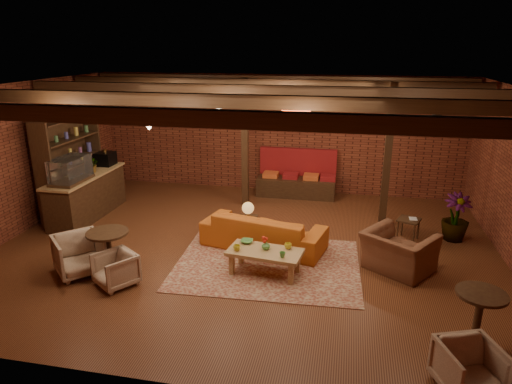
% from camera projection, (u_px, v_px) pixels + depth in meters
% --- Properties ---
extents(floor, '(10.00, 10.00, 0.00)m').
position_uv_depth(floor, '(246.00, 248.00, 9.31)').
color(floor, '#37180D').
rests_on(floor, ground).
extents(ceiling, '(10.00, 8.00, 0.02)m').
position_uv_depth(ceiling, '(245.00, 88.00, 8.32)').
color(ceiling, black).
rests_on(ceiling, wall_back).
extents(wall_back, '(10.00, 0.02, 3.20)m').
position_uv_depth(wall_back, '(278.00, 134.00, 12.54)').
color(wall_back, maroon).
rests_on(wall_back, ground).
extents(wall_front, '(10.00, 0.02, 3.20)m').
position_uv_depth(wall_front, '(165.00, 267.00, 5.09)').
color(wall_front, maroon).
rests_on(wall_front, ground).
extents(wall_left, '(0.02, 8.00, 3.20)m').
position_uv_depth(wall_left, '(18.00, 160.00, 9.77)').
color(wall_left, maroon).
rests_on(wall_left, ground).
extents(ceiling_beams, '(9.80, 6.40, 0.22)m').
position_uv_depth(ceiling_beams, '(245.00, 95.00, 8.35)').
color(ceiling_beams, black).
rests_on(ceiling_beams, ceiling).
extents(ceiling_pipe, '(9.60, 0.12, 0.12)m').
position_uv_depth(ceiling_pipe, '(261.00, 98.00, 9.91)').
color(ceiling_pipe, black).
rests_on(ceiling_pipe, ceiling).
extents(post_left, '(0.16, 0.16, 3.20)m').
position_uv_depth(post_left, '(245.00, 144.00, 11.35)').
color(post_left, black).
rests_on(post_left, ground).
extents(post_right, '(0.16, 0.16, 3.20)m').
position_uv_depth(post_right, '(388.00, 156.00, 10.14)').
color(post_right, black).
rests_on(post_right, ground).
extents(service_counter, '(0.80, 2.50, 1.60)m').
position_uv_depth(service_counter, '(86.00, 184.00, 10.78)').
color(service_counter, black).
rests_on(service_counter, ground).
extents(plant_counter, '(0.35, 0.39, 0.30)m').
position_uv_depth(plant_counter, '(92.00, 165.00, 10.81)').
color(plant_counter, '#337F33').
rests_on(plant_counter, service_counter).
extents(shelving_hutch, '(0.52, 2.00, 2.40)m').
position_uv_depth(shelving_hutch, '(71.00, 166.00, 10.82)').
color(shelving_hutch, black).
rests_on(shelving_hutch, ground).
extents(banquette, '(2.10, 0.70, 1.00)m').
position_uv_depth(banquette, '(296.00, 178.00, 12.35)').
color(banquette, maroon).
rests_on(banquette, ground).
extents(service_sign, '(0.86, 0.06, 0.30)m').
position_uv_depth(service_sign, '(296.00, 112.00, 11.35)').
color(service_sign, '#FF4119').
rests_on(service_sign, ceiling).
extents(ceiling_spotlights, '(6.40, 4.40, 0.28)m').
position_uv_depth(ceiling_spotlights, '(245.00, 107.00, 8.42)').
color(ceiling_spotlights, black).
rests_on(ceiling_spotlights, ceiling).
extents(rug, '(3.53, 2.77, 0.01)m').
position_uv_depth(rug, '(267.00, 264.00, 8.61)').
color(rug, maroon).
rests_on(rug, floor).
extents(sofa, '(2.62, 1.48, 0.72)m').
position_uv_depth(sofa, '(264.00, 231.00, 9.24)').
color(sofa, '#AB5017').
rests_on(sofa, floor).
extents(coffee_table, '(1.39, 0.82, 0.70)m').
position_uv_depth(coffee_table, '(264.00, 253.00, 8.17)').
color(coffee_table, olive).
rests_on(coffee_table, floor).
extents(side_table_lamp, '(0.40, 0.40, 0.81)m').
position_uv_depth(side_table_lamp, '(248.00, 211.00, 9.61)').
color(side_table_lamp, black).
rests_on(side_table_lamp, floor).
extents(round_table_left, '(0.75, 0.75, 0.78)m').
position_uv_depth(round_table_left, '(108.00, 245.00, 8.21)').
color(round_table_left, black).
rests_on(round_table_left, floor).
extents(armchair_a, '(1.08, 1.08, 0.81)m').
position_uv_depth(armchair_a, '(79.00, 253.00, 8.17)').
color(armchair_a, beige).
rests_on(armchair_a, floor).
extents(armchair_b, '(0.85, 0.84, 0.64)m').
position_uv_depth(armchair_b, '(115.00, 268.00, 7.79)').
color(armchair_b, beige).
rests_on(armchair_b, floor).
extents(armchair_right, '(1.36, 1.27, 1.00)m').
position_uv_depth(armchair_right, '(399.00, 245.00, 8.24)').
color(armchair_right, brown).
rests_on(armchair_right, floor).
extents(side_table_book, '(0.55, 0.55, 0.49)m').
position_uv_depth(side_table_book, '(409.00, 221.00, 9.56)').
color(side_table_book, black).
rests_on(side_table_book, floor).
extents(round_table_right, '(0.67, 0.67, 0.79)m').
position_uv_depth(round_table_right, '(479.00, 310.00, 6.20)').
color(round_table_right, black).
rests_on(round_table_right, floor).
extents(armchair_far, '(0.85, 0.83, 0.69)m').
position_uv_depth(armchair_far, '(470.00, 367.00, 5.37)').
color(armchair_far, beige).
rests_on(armchair_far, floor).
extents(plant_tall, '(2.01, 2.01, 3.04)m').
position_uv_depth(plant_tall, '(463.00, 171.00, 9.23)').
color(plant_tall, '#4C7F4C').
rests_on(plant_tall, floor).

